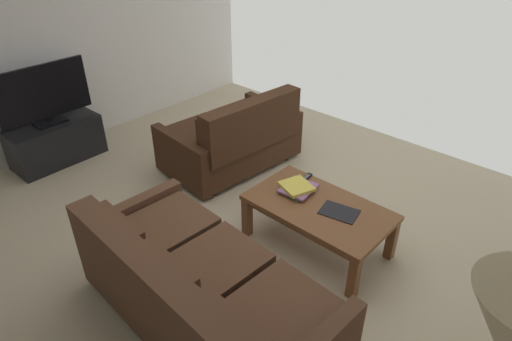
{
  "coord_description": "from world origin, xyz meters",
  "views": [
    {
      "loc": [
        -2.01,
        2.24,
        2.48
      ],
      "look_at": [
        -0.03,
        0.08,
        0.68
      ],
      "focal_mm": 30.55,
      "sensor_mm": 36.0,
      "label": 1
    }
  ],
  "objects_px": {
    "flat_tv": "(43,94)",
    "loose_magazine": "(339,212)",
    "sofa_main": "(197,291)",
    "tv_remote": "(306,178)",
    "loveseat_near": "(234,138)",
    "tv_stand": "(56,142)",
    "coffee_table": "(318,212)",
    "book_stack": "(297,188)"
  },
  "relations": [
    {
      "from": "sofa_main",
      "to": "tv_remote",
      "type": "bearing_deg",
      "value": -81.13
    },
    {
      "from": "flat_tv",
      "to": "book_stack",
      "type": "height_order",
      "value": "flat_tv"
    },
    {
      "from": "sofa_main",
      "to": "loose_magazine",
      "type": "relative_size",
      "value": 6.56
    },
    {
      "from": "flat_tv",
      "to": "loose_magazine",
      "type": "relative_size",
      "value": 3.42
    },
    {
      "from": "coffee_table",
      "to": "flat_tv",
      "type": "xyz_separation_m",
      "value": [
        2.98,
        0.77,
        0.44
      ]
    },
    {
      "from": "loveseat_near",
      "to": "book_stack",
      "type": "xyz_separation_m",
      "value": [
        -1.17,
        0.42,
        0.09
      ]
    },
    {
      "from": "loveseat_near",
      "to": "tv_remote",
      "type": "bearing_deg",
      "value": 168.77
    },
    {
      "from": "sofa_main",
      "to": "loveseat_near",
      "type": "bearing_deg",
      "value": -51.5
    },
    {
      "from": "book_stack",
      "to": "tv_remote",
      "type": "xyz_separation_m",
      "value": [
        0.06,
        -0.2,
        -0.02
      ]
    },
    {
      "from": "tv_stand",
      "to": "loose_magazine",
      "type": "bearing_deg",
      "value": -165.71
    },
    {
      "from": "tv_remote",
      "to": "coffee_table",
      "type": "bearing_deg",
      "value": 142.33
    },
    {
      "from": "coffee_table",
      "to": "flat_tv",
      "type": "height_order",
      "value": "flat_tv"
    },
    {
      "from": "loose_magazine",
      "to": "book_stack",
      "type": "bearing_deg",
      "value": -104.04
    },
    {
      "from": "loveseat_near",
      "to": "tv_stand",
      "type": "relative_size",
      "value": 1.52
    },
    {
      "from": "sofa_main",
      "to": "loveseat_near",
      "type": "relative_size",
      "value": 1.3
    },
    {
      "from": "loveseat_near",
      "to": "coffee_table",
      "type": "bearing_deg",
      "value": 161.98
    },
    {
      "from": "loose_magazine",
      "to": "tv_stand",
      "type": "bearing_deg",
      "value": -87.9
    },
    {
      "from": "book_stack",
      "to": "tv_stand",
      "type": "bearing_deg",
      "value": 16.69
    },
    {
      "from": "book_stack",
      "to": "loose_magazine",
      "type": "xyz_separation_m",
      "value": [
        -0.43,
        0.01,
        -0.03
      ]
    },
    {
      "from": "sofa_main",
      "to": "book_stack",
      "type": "height_order",
      "value": "sofa_main"
    },
    {
      "from": "flat_tv",
      "to": "tv_remote",
      "type": "bearing_deg",
      "value": -159.11
    },
    {
      "from": "tv_remote",
      "to": "loose_magazine",
      "type": "xyz_separation_m",
      "value": [
        -0.49,
        0.21,
        -0.01
      ]
    },
    {
      "from": "loose_magazine",
      "to": "sofa_main",
      "type": "bearing_deg",
      "value": -23.87
    },
    {
      "from": "loveseat_near",
      "to": "tv_stand",
      "type": "distance_m",
      "value": 1.99
    },
    {
      "from": "coffee_table",
      "to": "tv_remote",
      "type": "relative_size",
      "value": 6.96
    },
    {
      "from": "tv_stand",
      "to": "tv_remote",
      "type": "xyz_separation_m",
      "value": [
        -2.67,
        -1.02,
        0.19
      ]
    },
    {
      "from": "tv_stand",
      "to": "tv_remote",
      "type": "distance_m",
      "value": 2.86
    },
    {
      "from": "book_stack",
      "to": "tv_remote",
      "type": "distance_m",
      "value": 0.21
    },
    {
      "from": "tv_stand",
      "to": "loose_magazine",
      "type": "relative_size",
      "value": 3.32
    },
    {
      "from": "loveseat_near",
      "to": "book_stack",
      "type": "relative_size",
      "value": 4.48
    },
    {
      "from": "loveseat_near",
      "to": "flat_tv",
      "type": "height_order",
      "value": "flat_tv"
    },
    {
      "from": "tv_stand",
      "to": "sofa_main",
      "type": "bearing_deg",
      "value": 171.28
    },
    {
      "from": "loveseat_near",
      "to": "flat_tv",
      "type": "relative_size",
      "value": 1.47
    },
    {
      "from": "sofa_main",
      "to": "loose_magazine",
      "type": "bearing_deg",
      "value": -101.69
    },
    {
      "from": "coffee_table",
      "to": "tv_remote",
      "type": "bearing_deg",
      "value": -37.67
    },
    {
      "from": "coffee_table",
      "to": "loose_magazine",
      "type": "xyz_separation_m",
      "value": [
        -0.17,
        -0.03,
        0.07
      ]
    },
    {
      "from": "coffee_table",
      "to": "book_stack",
      "type": "xyz_separation_m",
      "value": [
        0.26,
        -0.04,
        0.09
      ]
    },
    {
      "from": "loveseat_near",
      "to": "coffee_table",
      "type": "xyz_separation_m",
      "value": [
        -1.42,
        0.46,
        -0.0
      ]
    },
    {
      "from": "coffee_table",
      "to": "loose_magazine",
      "type": "bearing_deg",
      "value": -170.12
    },
    {
      "from": "sofa_main",
      "to": "book_stack",
      "type": "xyz_separation_m",
      "value": [
        0.17,
        -1.26,
        0.1
      ]
    },
    {
      "from": "coffee_table",
      "to": "tv_stand",
      "type": "relative_size",
      "value": 1.2
    },
    {
      "from": "flat_tv",
      "to": "loose_magazine",
      "type": "distance_m",
      "value": 3.28
    }
  ]
}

